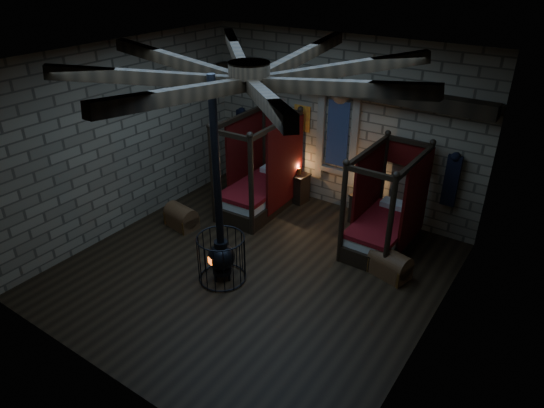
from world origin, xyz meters
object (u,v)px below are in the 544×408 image
Objects in this scene: bed_left at (260,187)px; stove at (221,254)px; trunk_left at (181,217)px; bed_right at (384,224)px; trunk_right at (390,264)px.

stove reaches higher than bed_left.
trunk_left is at bearing 173.49° from stove.
bed_left is at bearing -177.81° from bed_right.
trunk_right is at bearing 56.40° from stove.
stove is at bearing -70.77° from bed_left.
stove is at bearing -129.43° from trunk_right.
stove is (2.10, -1.04, 0.35)m from trunk_left.
trunk_left is 4.87m from trunk_right.
bed_right is 2.50× the size of trunk_right.
bed_left is 2.85× the size of trunk_left.
bed_left is 2.08m from trunk_left.
trunk_left is (-0.99, -1.80, -0.33)m from bed_left.
trunk_right is (0.56, -0.97, -0.29)m from bed_right.
bed_right is at bearing 74.20° from stove.
bed_left is 2.68× the size of trunk_right.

